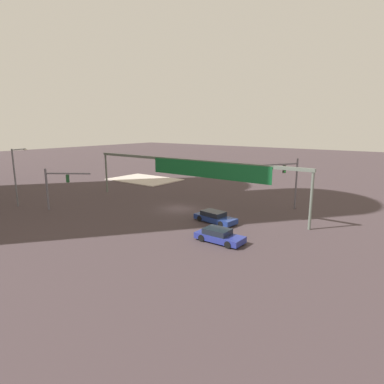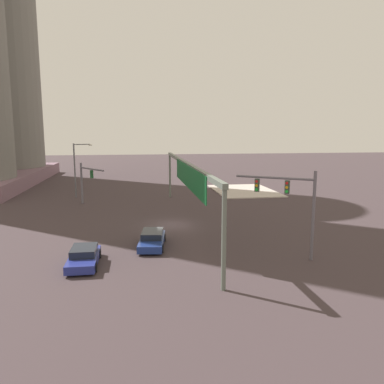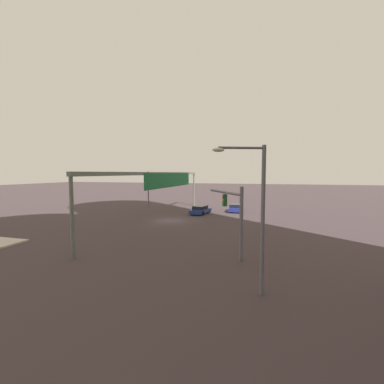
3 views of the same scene
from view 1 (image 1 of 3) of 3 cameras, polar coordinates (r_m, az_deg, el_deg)
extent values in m
plane|color=#3D3134|center=(40.45, -2.47, -3.03)|extent=(233.63, 233.63, 0.00)
cube|color=#BDB0A6|center=(62.75, -8.48, 2.22)|extent=(12.78, 8.88, 0.15)
cylinder|color=slate|center=(41.97, 18.02, 1.38)|extent=(0.22, 0.22, 6.35)
cylinder|color=slate|center=(39.97, 15.01, 4.76)|extent=(3.30, 4.77, 0.16)
cube|color=#324635|center=(40.58, 16.08, 3.93)|extent=(0.39, 0.41, 0.95)
cylinder|color=red|center=(40.42, 16.23, 4.32)|extent=(0.16, 0.20, 0.20)
cylinder|color=orange|center=(40.45, 16.21, 3.89)|extent=(0.16, 0.20, 0.20)
cylinder|color=green|center=(40.49, 16.19, 3.47)|extent=(0.16, 0.20, 0.20)
cube|color=#324635|center=(39.36, 13.47, 3.84)|extent=(0.39, 0.41, 0.95)
cylinder|color=red|center=(39.19, 13.62, 4.24)|extent=(0.16, 0.20, 0.20)
cylinder|color=orange|center=(39.23, 13.60, 3.80)|extent=(0.16, 0.20, 0.20)
cylinder|color=green|center=(39.27, 13.58, 3.37)|extent=(0.16, 0.20, 0.20)
cylinder|color=slate|center=(43.42, -24.37, 0.44)|extent=(0.26, 0.26, 5.16)
cylinder|color=slate|center=(41.90, -21.20, 3.09)|extent=(4.74, 3.26, 0.19)
cube|color=#1E512A|center=(42.03, -21.24, 2.25)|extent=(0.41, 0.39, 0.95)
cylinder|color=red|center=(42.13, -21.18, 2.68)|extent=(0.20, 0.16, 0.20)
cylinder|color=orange|center=(42.17, -21.15, 2.28)|extent=(0.20, 0.16, 0.20)
cylinder|color=green|center=(42.22, -21.12, 1.88)|extent=(0.20, 0.16, 0.20)
cylinder|color=slate|center=(46.85, -28.95, 2.18)|extent=(0.20, 0.20, 7.44)
cylinder|color=slate|center=(47.28, -28.44, 6.68)|extent=(0.92, 2.13, 0.12)
ellipsoid|color=silver|center=(48.10, -27.51, 6.71)|extent=(0.50, 0.67, 0.20)
cylinder|color=#5E685E|center=(33.93, 20.42, -1.58)|extent=(0.28, 0.28, 5.84)
cylinder|color=#5E685E|center=(52.04, -14.98, 3.18)|extent=(0.28, 0.28, 5.84)
cube|color=#5E685E|center=(40.57, -1.13, 5.66)|extent=(31.90, 0.35, 0.35)
cube|color=#13602D|center=(38.58, 2.58, 3.97)|extent=(16.63, 0.08, 1.93)
cube|color=navy|center=(29.22, 4.95, -8.04)|extent=(4.46, 1.92, 0.55)
cube|color=black|center=(29.18, 4.53, -6.96)|extent=(2.33, 1.67, 0.50)
cylinder|color=black|center=(29.32, 8.18, -8.28)|extent=(0.64, 0.23, 0.64)
cylinder|color=black|center=(27.89, 6.39, -9.31)|extent=(0.64, 0.23, 0.64)
cylinder|color=black|center=(30.66, 3.64, -7.28)|extent=(0.64, 0.23, 0.64)
cylinder|color=black|center=(29.29, 1.72, -8.19)|extent=(0.64, 0.23, 0.64)
cube|color=navy|center=(34.87, 4.17, -4.73)|extent=(5.00, 2.47, 0.55)
cube|color=black|center=(34.91, 3.82, -3.81)|extent=(2.69, 1.94, 0.50)
cylinder|color=black|center=(34.66, 6.96, -5.09)|extent=(0.66, 0.31, 0.64)
cylinder|color=black|center=(33.37, 5.15, -5.72)|extent=(0.66, 0.31, 0.64)
cylinder|color=black|center=(36.46, 3.26, -4.17)|extent=(0.66, 0.31, 0.64)
cylinder|color=black|center=(35.24, 1.41, -4.72)|extent=(0.66, 0.31, 0.64)
camera|label=2|loc=(29.12, 58.70, 3.52)|focal=35.10mm
camera|label=3|loc=(58.66, -34.73, 5.54)|focal=24.29mm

